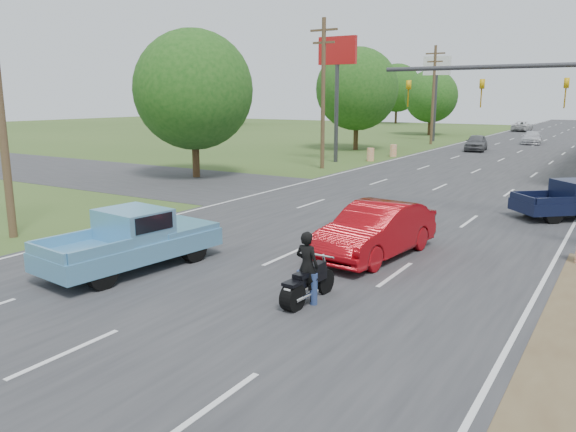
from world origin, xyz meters
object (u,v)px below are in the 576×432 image
Objects in this scene: distant_car_grey at (476,143)px; distant_car_silver at (532,138)px; motorcycle at (306,285)px; red_convertible at (376,231)px; blue_pickup at (135,239)px; rider at (307,270)px; distant_car_white at (522,126)px; navy_pickup at (576,199)px.

distant_car_grey reaches higher than distant_car_silver.
motorcycle is at bearing -92.39° from distant_car_silver.
blue_pickup is at bearing -132.37° from red_convertible.
rider is 0.38× the size of distant_car_grey.
distant_car_white is (-7.97, 76.09, -0.13)m from rider.
rider reaches higher than distant_car_grey.
distant_car_grey is 0.86× the size of distant_car_white.
red_convertible is 1.07× the size of navy_pickup.
blue_pickup reaches higher than rider.
distant_car_grey is at bearing 92.47° from distant_car_white.
red_convertible is at bearing 96.80° from motorcycle.
distant_car_silver is (-2.89, 48.26, -0.17)m from red_convertible.
rider is 0.31× the size of blue_pickup.
motorcycle is 0.38× the size of blue_pickup.
red_convertible reaches higher than navy_pickup.
navy_pickup is at bearing -76.57° from distant_car_grey.
navy_pickup is at bearing 76.74° from motorcycle.
distant_car_silver is at bearing 97.67° from motorcycle.
red_convertible reaches higher than motorcycle.
distant_car_grey is at bearing 102.70° from motorcycle.
rider is 0.36× the size of navy_pickup.
blue_pickup is at bearing -174.92° from motorcycle.
distant_car_white is (-12.46, 61.96, -0.08)m from navy_pickup.
distant_car_silver is (-3.09, 52.90, 0.19)m from motorcycle.
rider is at bearing 90.00° from motorcycle.
motorcycle is 0.41× the size of distant_car_white.
blue_pickup is at bearing 91.25° from distant_car_white.
motorcycle is 0.44× the size of navy_pickup.
rider is (0.00, 0.05, 0.37)m from motorcycle.
rider is 14.83m from navy_pickup.
rider is 52.95m from distant_car_silver.
distant_car_grey is at bearing 97.36° from blue_pickup.
red_convertible is 4.67m from motorcycle.
motorcycle is at bearing -59.70° from navy_pickup.
navy_pickup is 1.04× the size of distant_car_silver.
rider is at bearing -89.19° from distant_car_grey.
distant_car_grey is (-6.18, 41.98, 0.28)m from motorcycle.
blue_pickup is 1.07× the size of distant_car_white.
navy_pickup is 39.46m from distant_car_silver.
distant_car_grey is 0.97× the size of distant_car_silver.
motorcycle is at bearing -89.20° from distant_car_grey.
distant_car_silver is 0.88× the size of distant_car_white.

